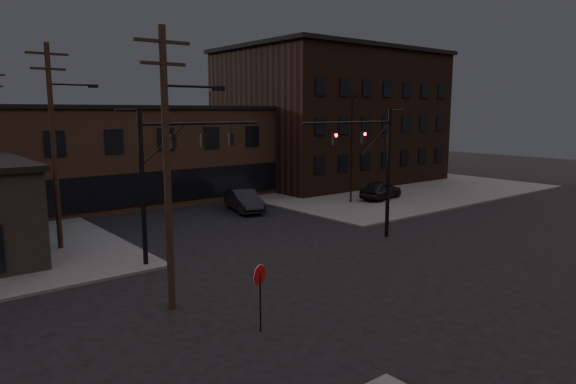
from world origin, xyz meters
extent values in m
plane|color=black|center=(0.00, 0.00, 0.00)|extent=(140.00, 140.00, 0.00)
cube|color=#474744|center=(22.00, 22.00, 0.07)|extent=(30.00, 30.00, 0.15)
cube|color=brown|center=(0.00, 28.00, 4.00)|extent=(40.00, 12.00, 8.00)
cube|color=black|center=(22.00, 26.00, 7.00)|extent=(22.00, 16.00, 14.00)
cylinder|color=black|center=(6.50, 4.50, 4.00)|extent=(0.24, 0.24, 8.00)
cylinder|color=black|center=(3.00, 4.50, 7.20)|extent=(7.00, 0.14, 0.14)
cube|color=#FF140C|center=(4.17, 4.50, 6.30)|extent=(0.28, 0.22, 0.70)
cube|color=#FF140C|center=(1.83, 4.50, 6.30)|extent=(0.28, 0.22, 0.70)
cylinder|color=black|center=(-8.00, 8.00, 4.00)|extent=(0.24, 0.24, 8.00)
cylinder|color=black|center=(-4.50, 8.00, 7.20)|extent=(7.00, 0.14, 0.14)
cube|color=black|center=(-6.25, 8.00, 6.30)|extent=(0.28, 0.22, 0.70)
cube|color=black|center=(-4.50, 8.00, 6.30)|extent=(0.28, 0.22, 0.70)
cube|color=black|center=(-2.75, 8.00, 6.30)|extent=(0.28, 0.22, 0.70)
cylinder|color=black|center=(-8.00, -2.00, 1.10)|extent=(0.06, 0.06, 2.20)
cylinder|color=maroon|center=(-8.00, -1.98, 2.10)|extent=(0.72, 0.33, 0.76)
cylinder|color=black|center=(-9.50, 2.00, 5.50)|extent=(0.28, 0.28, 11.00)
cube|color=black|center=(-9.50, 2.00, 10.40)|extent=(2.20, 0.12, 0.12)
cube|color=black|center=(-9.50, 2.00, 9.60)|extent=(1.80, 0.12, 0.12)
cube|color=black|center=(-7.20, 2.00, 8.75)|extent=(0.60, 0.25, 0.18)
cylinder|color=black|center=(-10.50, 14.00, 5.75)|extent=(0.28, 0.28, 11.50)
cube|color=black|center=(-10.50, 14.00, 10.90)|extent=(2.20, 0.12, 0.12)
cube|color=black|center=(-10.50, 14.00, 10.10)|extent=(1.80, 0.12, 0.12)
cube|color=black|center=(-8.20, 14.00, 9.25)|extent=(0.60, 0.25, 0.18)
cylinder|color=black|center=(13.00, 14.00, 4.50)|extent=(0.14, 0.14, 9.00)
cube|color=black|center=(12.50, 14.00, 9.05)|extent=(0.50, 0.28, 0.18)
cube|color=black|center=(13.50, 14.00, 9.05)|extent=(0.50, 0.28, 0.18)
cylinder|color=black|center=(19.00, 19.00, 4.50)|extent=(0.14, 0.14, 9.00)
cube|color=black|center=(18.50, 19.00, 9.05)|extent=(0.50, 0.28, 0.18)
cube|color=black|center=(19.50, 19.00, 9.05)|extent=(0.50, 0.28, 0.18)
imported|color=black|center=(16.28, 13.50, 0.98)|extent=(5.14, 2.90, 1.65)
imported|color=#B0B0B2|center=(15.01, 20.77, 0.82)|extent=(4.75, 2.26, 1.34)
imported|color=black|center=(4.11, 17.03, 0.86)|extent=(3.14, 5.52, 1.72)
camera|label=1|loc=(-18.17, -16.23, 7.86)|focal=32.00mm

